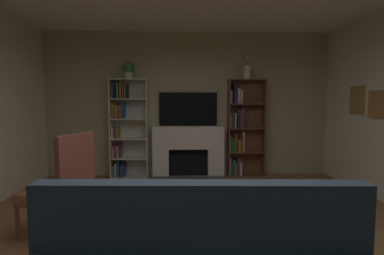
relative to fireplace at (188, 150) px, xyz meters
The scene contains 10 objects.
ground_plane 3.11m from the fireplace, 90.00° to the right, with size 7.65×7.65×0.00m, color #95653E.
wall_back_accent 0.91m from the fireplace, 90.00° to the left, with size 5.76×0.06×2.86m, color tan.
fireplace is the anchor object (origin of this frame).
tv 0.81m from the fireplace, 90.00° to the left, with size 1.15×0.06×0.66m, color black.
bookshelf_left 1.32m from the fireplace, behind, with size 0.72×0.33×1.92m.
bookshelf_right 1.13m from the fireplace, ahead, with size 0.72×0.29×1.92m.
potted_plant 1.95m from the fireplace, behind, with size 0.22×0.22×0.33m.
vase_with_flowers 1.91m from the fireplace, ahead, with size 0.15×0.15×0.46m.
armchair 3.04m from the fireplace, 118.62° to the right, with size 0.76×0.74×1.14m.
coffee_table 3.53m from the fireplace, 91.00° to the right, with size 0.95×0.43×0.44m.
Camera 1 is at (-0.17, -2.94, 1.48)m, focal length 28.49 mm.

